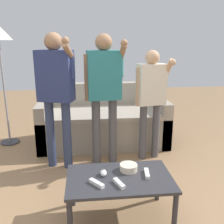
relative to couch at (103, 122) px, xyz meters
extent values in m
plane|color=#93704C|center=(-0.19, -1.56, -0.31)|extent=(12.00, 12.00, 0.00)
cube|color=#9E9384|center=(0.00, -0.04, -0.08)|extent=(1.88, 0.93, 0.46)
cube|color=#AA9F8F|center=(0.00, -0.11, 0.18)|extent=(1.60, 0.81, 0.06)
cube|color=#9E9384|center=(0.00, 0.34, 0.35)|extent=(1.88, 0.18, 0.41)
cube|color=#9E9384|center=(-0.87, -0.04, 0.03)|extent=(0.14, 0.93, 0.68)
cube|color=#9E9384|center=(0.87, -0.04, 0.03)|extent=(0.14, 0.93, 0.68)
cube|color=#2D2D33|center=(0.00, -1.85, 0.09)|extent=(0.89, 0.55, 0.03)
cylinder|color=#2D2D33|center=(-0.41, -2.09, -0.12)|extent=(0.04, 0.04, 0.39)
cylinder|color=#2D2D33|center=(0.42, -2.09, -0.12)|extent=(0.04, 0.04, 0.39)
cylinder|color=#2D2D33|center=(-0.41, -1.60, -0.12)|extent=(0.04, 0.04, 0.39)
cylinder|color=#2D2D33|center=(0.42, -1.60, -0.12)|extent=(0.04, 0.04, 0.39)
cylinder|color=beige|center=(0.10, -1.74, 0.13)|extent=(0.16, 0.16, 0.06)
ellipsoid|color=white|center=(-0.13, -1.80, 0.12)|extent=(0.06, 0.09, 0.05)
cylinder|color=#4C4C51|center=(-0.13, -1.79, 0.15)|extent=(0.02, 0.02, 0.01)
cylinder|color=#2D2D33|center=(-1.43, 0.07, -0.30)|extent=(0.28, 0.28, 0.02)
cylinder|color=gray|center=(-1.43, 0.07, 0.46)|extent=(0.03, 0.03, 1.51)
cylinder|color=#2D3856|center=(-0.70, -0.76, 0.11)|extent=(0.11, 0.11, 0.84)
cylinder|color=#2D3856|center=(-0.50, -0.82, 0.11)|extent=(0.11, 0.11, 0.84)
cube|color=navy|center=(-0.60, -0.79, 0.82)|extent=(0.44, 0.32, 0.58)
sphere|color=#936B4C|center=(-0.60, -0.79, 1.20)|extent=(0.20, 0.20, 0.20)
cylinder|color=#936B4C|center=(-0.79, -0.73, 0.80)|extent=(0.07, 0.07, 0.55)
cylinder|color=navy|center=(-0.41, -0.84, 0.93)|extent=(0.07, 0.07, 0.27)
cylinder|color=#936B4C|center=(-0.43, -0.92, 1.10)|extent=(0.14, 0.27, 0.21)
sphere|color=#936B4C|center=(-0.45, -0.99, 1.21)|extent=(0.08, 0.08, 0.08)
cylinder|color=#47474C|center=(-0.14, -0.74, 0.11)|extent=(0.10, 0.10, 0.84)
cylinder|color=#47474C|center=(0.07, -0.72, 0.11)|extent=(0.10, 0.10, 0.84)
cube|color=#28757A|center=(-0.03, -0.73, 0.81)|extent=(0.41, 0.24, 0.58)
sphere|color=#936B4C|center=(-0.03, -0.73, 1.19)|extent=(0.20, 0.20, 0.20)
cylinder|color=#936B4C|center=(-0.23, -0.75, 0.79)|extent=(0.07, 0.07, 0.54)
cylinder|color=#28757A|center=(0.16, -0.71, 0.92)|extent=(0.07, 0.07, 0.27)
cylinder|color=#936B4C|center=(0.17, -0.80, 1.08)|extent=(0.09, 0.26, 0.23)
sphere|color=#936B4C|center=(0.18, -0.89, 1.19)|extent=(0.08, 0.08, 0.08)
cylinder|color=#47474C|center=(0.47, -0.67, 0.06)|extent=(0.09, 0.09, 0.74)
cylinder|color=#47474C|center=(0.65, -0.64, 0.06)|extent=(0.09, 0.09, 0.74)
cube|color=beige|center=(0.56, -0.66, 0.68)|extent=(0.38, 0.25, 0.51)
sphere|color=tan|center=(0.56, -0.66, 1.01)|extent=(0.18, 0.18, 0.18)
cylinder|color=tan|center=(0.39, -0.69, 0.66)|extent=(0.06, 0.06, 0.48)
cylinder|color=beige|center=(0.74, -0.63, 0.78)|extent=(0.06, 0.06, 0.24)
cylinder|color=tan|center=(0.75, -0.72, 0.90)|extent=(0.09, 0.19, 0.23)
sphere|color=tan|center=(0.77, -0.82, 0.97)|extent=(0.07, 0.07, 0.07)
cube|color=white|center=(0.24, -1.84, 0.11)|extent=(0.06, 0.16, 0.03)
cylinder|color=silver|center=(0.25, -1.81, 0.13)|extent=(0.01, 0.01, 0.00)
cube|color=silver|center=(0.24, -1.88, 0.13)|extent=(0.02, 0.02, 0.00)
cube|color=white|center=(-0.20, -1.95, 0.11)|extent=(0.12, 0.14, 0.03)
cylinder|color=silver|center=(-0.21, -1.93, 0.13)|extent=(0.01, 0.01, 0.00)
cube|color=silver|center=(-0.17, -1.98, 0.13)|extent=(0.02, 0.02, 0.00)
cube|color=white|center=(-0.02, -1.97, 0.11)|extent=(0.09, 0.15, 0.03)
cylinder|color=silver|center=(-0.03, -1.94, 0.13)|extent=(0.01, 0.01, 0.00)
cube|color=silver|center=(0.00, -2.01, 0.13)|extent=(0.02, 0.02, 0.00)
camera|label=1|loc=(-0.27, -3.77, 1.22)|focal=41.15mm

